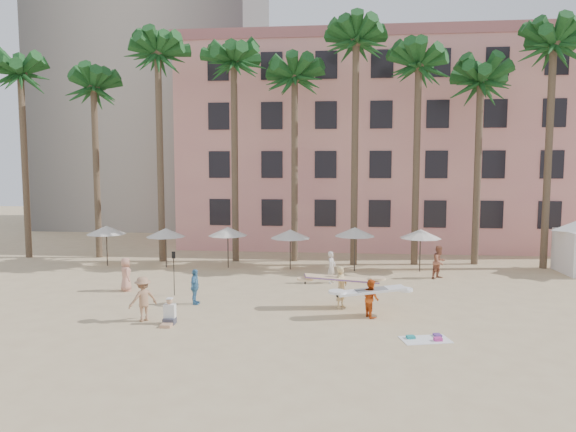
# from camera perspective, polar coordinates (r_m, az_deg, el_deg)

# --- Properties ---
(ground) EXTENTS (120.00, 120.00, 0.00)m
(ground) POSITION_cam_1_polar(r_m,az_deg,el_deg) (20.31, -0.31, -12.96)
(ground) COLOR #D1B789
(ground) RESTS_ON ground
(pink_hotel) EXTENTS (35.00, 14.00, 16.00)m
(pink_hotel) POSITION_cam_1_polar(r_m,az_deg,el_deg) (45.46, 12.10, 7.34)
(pink_hotel) COLOR #F7A796
(pink_hotel) RESTS_ON ground
(palm_row) EXTENTS (44.40, 5.40, 16.30)m
(palm_row) POSITION_cam_1_polar(r_m,az_deg,el_deg) (34.81, 3.24, 16.30)
(palm_row) COLOR brown
(palm_row) RESTS_ON ground
(umbrella_row) EXTENTS (22.50, 2.70, 2.73)m
(umbrella_row) POSITION_cam_1_polar(r_m,az_deg,el_deg) (32.32, -3.28, -1.81)
(umbrella_row) COLOR #332B23
(umbrella_row) RESTS_ON ground
(beach_towel) EXTENTS (1.99, 1.40, 0.14)m
(beach_towel) POSITION_cam_1_polar(r_m,az_deg,el_deg) (20.34, 15.13, -13.03)
(beach_towel) COLOR white
(beach_towel) RESTS_ON ground
(carrier_yellow) EXTENTS (3.39, 1.18, 1.93)m
(carrier_yellow) POSITION_cam_1_polar(r_m,az_deg,el_deg) (23.70, 5.96, -7.59)
(carrier_yellow) COLOR #D8B779
(carrier_yellow) RESTS_ON ground
(carrier_white) EXTENTS (3.05, 1.43, 1.64)m
(carrier_white) POSITION_cam_1_polar(r_m,az_deg,el_deg) (22.50, 9.20, -8.83)
(carrier_white) COLOR #DC5517
(carrier_white) RESTS_ON ground
(beachgoers) EXTENTS (17.83, 10.91, 1.91)m
(beachgoers) POSITION_cam_1_polar(r_m,az_deg,el_deg) (25.74, -3.27, -6.90)
(beachgoers) COLOR tan
(beachgoers) RESTS_ON ground
(paddle) EXTENTS (0.18, 0.04, 2.23)m
(paddle) POSITION_cam_1_polar(r_m,az_deg,el_deg) (26.35, -12.57, -5.63)
(paddle) COLOR black
(paddle) RESTS_ON ground
(seated_man) EXTENTS (0.47, 0.83, 1.07)m
(seated_man) POSITION_cam_1_polar(r_m,az_deg,el_deg) (21.92, -13.06, -10.70)
(seated_man) COLOR #3F3F4C
(seated_man) RESTS_ON ground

